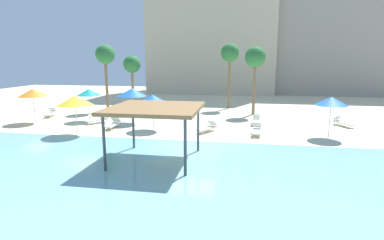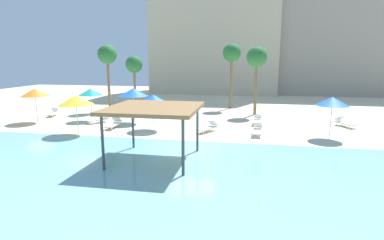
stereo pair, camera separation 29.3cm
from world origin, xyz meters
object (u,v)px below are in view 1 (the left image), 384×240
object	(u,v)px
lounge_chair_4	(342,122)
lounge_chair_2	(256,120)
shade_pavilion	(155,110)
beach_umbrella_yellow_2	(75,100)
lounge_chair_1	(208,127)
beach_umbrella_orange_0	(33,93)
palm_tree_0	(230,54)
beach_umbrella_teal_4	(89,92)
palm_tree_2	(132,65)
lounge_chair_0	(257,130)
palm_tree_3	(255,59)
lounge_chair_5	(98,119)
beach_umbrella_blue_5	(153,99)
palm_tree_1	(105,56)
beach_umbrella_blue_6	(331,101)
lounge_chair_3	(51,113)
beach_umbrella_blue_7	(132,92)
lounge_chair_6	(113,124)

from	to	relation	value
lounge_chair_4	lounge_chair_2	bearing A→B (deg)	-111.16
shade_pavilion	beach_umbrella_yellow_2	size ratio (longest dim) A/B	1.66
shade_pavilion	lounge_chair_1	distance (m)	7.52
beach_umbrella_orange_0	palm_tree_0	bearing A→B (deg)	33.89
beach_umbrella_yellow_2	beach_umbrella_teal_4	world-z (taller)	beach_umbrella_yellow_2
lounge_chair_4	palm_tree_2	bearing A→B (deg)	-135.19
lounge_chair_0	palm_tree_3	xyz separation A→B (m)	(-0.06, 8.17, 4.90)
beach_umbrella_yellow_2	lounge_chair_1	distance (m)	9.45
lounge_chair_1	palm_tree_0	distance (m)	12.54
lounge_chair_1	lounge_chair_5	distance (m)	9.44
palm_tree_3	beach_umbrella_teal_4	bearing A→B (deg)	-158.64
beach_umbrella_teal_4	lounge_chair_5	bearing A→B (deg)	-37.02
lounge_chair_5	palm_tree_0	distance (m)	15.07
lounge_chair_0	lounge_chair_2	xyz separation A→B (m)	(0.07, 3.64, 0.00)
beach_umbrella_blue_5	palm_tree_1	xyz separation A→B (m)	(-7.15, 7.68, 3.18)
beach_umbrella_teal_4	beach_umbrella_yellow_2	bearing A→B (deg)	-72.23
beach_umbrella_blue_6	lounge_chair_4	world-z (taller)	beach_umbrella_blue_6
lounge_chair_3	palm_tree_2	bearing A→B (deg)	130.70
shade_pavilion	beach_umbrella_yellow_2	world-z (taller)	shade_pavilion
beach_umbrella_yellow_2	palm_tree_2	bearing A→B (deg)	93.95
beach_umbrella_teal_4	lounge_chair_0	xyz separation A→B (m)	(13.93, -2.75, -2.11)
beach_umbrella_orange_0	palm_tree_3	bearing A→B (deg)	21.19
lounge_chair_3	lounge_chair_4	distance (m)	25.25
beach_umbrella_blue_6	palm_tree_0	distance (m)	14.07
beach_umbrella_blue_5	palm_tree_0	bearing A→B (deg)	65.96
palm_tree_3	palm_tree_2	bearing A→B (deg)	165.72
lounge_chair_1	shade_pavilion	bearing A→B (deg)	14.41
lounge_chair_4	palm_tree_1	distance (m)	22.47
palm_tree_0	palm_tree_3	distance (m)	4.27
beach_umbrella_blue_7	lounge_chair_5	xyz separation A→B (m)	(-2.78, -0.68, -2.20)
beach_umbrella_yellow_2	lounge_chair_6	size ratio (longest dim) A/B	1.44
beach_umbrella_blue_7	palm_tree_0	bearing A→B (deg)	50.55
shade_pavilion	lounge_chair_2	world-z (taller)	shade_pavilion
beach_umbrella_blue_7	lounge_chair_2	bearing A→B (deg)	6.13
lounge_chair_0	palm_tree_3	bearing A→B (deg)	-175.20
lounge_chair_5	lounge_chair_3	bearing A→B (deg)	-75.55
lounge_chair_6	beach_umbrella_yellow_2	bearing A→B (deg)	-33.76
palm_tree_1	palm_tree_3	bearing A→B (deg)	0.66
beach_umbrella_blue_7	palm_tree_1	bearing A→B (deg)	131.06
beach_umbrella_blue_7	palm_tree_0	distance (m)	12.12
beach_umbrella_blue_6	beach_umbrella_orange_0	bearing A→B (deg)	177.04
lounge_chair_4	palm_tree_2	world-z (taller)	palm_tree_2
lounge_chair_0	lounge_chair_5	world-z (taller)	same
beach_umbrella_teal_4	beach_umbrella_blue_5	world-z (taller)	beach_umbrella_teal_4
beach_umbrella_orange_0	beach_umbrella_teal_4	xyz separation A→B (m)	(4.12, 1.55, -0.05)
lounge_chair_3	palm_tree_2	distance (m)	10.10
lounge_chair_0	lounge_chair_3	world-z (taller)	same
lounge_chair_0	lounge_chair_2	distance (m)	3.64
lounge_chair_1	lounge_chair_2	world-z (taller)	same
beach_umbrella_blue_5	beach_umbrella_orange_0	bearing A→B (deg)	175.26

